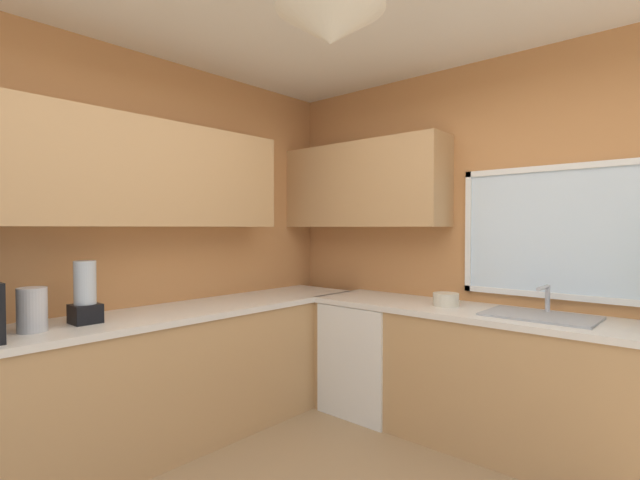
{
  "coord_description": "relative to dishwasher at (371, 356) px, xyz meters",
  "views": [
    {
      "loc": [
        1.2,
        -1.41,
        1.44
      ],
      "look_at": [
        -0.63,
        0.65,
        1.37
      ],
      "focal_mm": 25.98,
      "sensor_mm": 36.0,
      "label": 1
    }
  ],
  "objects": [
    {
      "name": "room_shell",
      "position": [
        0.09,
        -1.03,
        1.45
      ],
      "size": [
        3.89,
        3.95,
        2.72
      ],
      "color": "#C6844C",
      "rests_on": "ground_plane"
    },
    {
      "name": "kettle",
      "position": [
        -0.64,
        -2.18,
        0.59
      ],
      "size": [
        0.15,
        0.15,
        0.23
      ],
      "primitive_type": "cylinder",
      "color": "#B7B7BC",
      "rests_on": "counter_run_left"
    },
    {
      "name": "blender_appliance",
      "position": [
        -0.66,
        -1.9,
        0.63
      ],
      "size": [
        0.15,
        0.15,
        0.36
      ],
      "color": "black",
      "rests_on": "counter_run_left"
    },
    {
      "name": "sink_assembly",
      "position": [
        1.24,
        0.04,
        0.48
      ],
      "size": [
        0.64,
        0.4,
        0.19
      ],
      "color": "#9EA0A5",
      "rests_on": "counter_run_back"
    },
    {
      "name": "bowl",
      "position": [
        0.62,
        0.03,
        0.51
      ],
      "size": [
        0.18,
        0.18,
        0.09
      ],
      "primitive_type": "cylinder",
      "color": "beige",
      "rests_on": "counter_run_back"
    },
    {
      "name": "counter_run_back",
      "position": [
        1.12,
        0.03,
        0.02
      ],
      "size": [
        2.98,
        0.65,
        0.89
      ],
      "color": "tan",
      "rests_on": "ground_plane"
    },
    {
      "name": "dishwasher",
      "position": [
        0.0,
        0.0,
        0.0
      ],
      "size": [
        0.6,
        0.6,
        0.85
      ],
      "primitive_type": "cube",
      "color": "white",
      "rests_on": "ground_plane"
    },
    {
      "name": "counter_run_left",
      "position": [
        -0.66,
        -1.57,
        0.02
      ],
      "size": [
        0.65,
        3.56,
        0.89
      ],
      "color": "tan",
      "rests_on": "ground_plane"
    }
  ]
}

